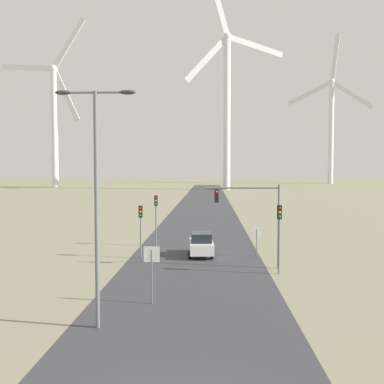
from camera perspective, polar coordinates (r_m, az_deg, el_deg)
The scene contains 12 objects.
road_surface at distance 60.04m, azimuth 1.24°, elevation -3.49°, with size 10.00×240.00×0.01m.
streetlamp at distance 19.42m, azimuth -12.07°, elevation 1.48°, with size 3.42×0.32×10.14m.
stop_sign_near at distance 22.99m, azimuth -5.13°, elevation -9.05°, with size 0.81×0.07×2.93m.
stop_sign_far at distance 35.17m, azimuth 8.23°, elevation -5.57°, with size 0.81×0.07×2.31m.
traffic_light_post_near_left at distance 34.29m, azimuth -6.55°, elevation -3.52°, with size 0.28×0.34×4.02m.
traffic_light_post_near_right at distance 29.50m, azimuth 11.03°, elevation -4.00°, with size 0.28×0.34×4.49m.
traffic_light_post_mid_left at distance 39.44m, azimuth -4.59°, elevation -2.20°, with size 0.28×0.34×4.46m.
traffic_light_mast_overhead at distance 30.89m, azimuth 7.67°, elevation -1.98°, with size 5.07×0.35×5.76m.
car_approaching at distance 35.32m, azimuth 1.18°, elevation -6.64°, with size 2.03×4.20×1.83m.
wind_turbine_far_left at distance 169.48m, azimuth -17.07°, elevation 9.57°, with size 32.31×5.20×59.26m.
wind_turbine_left at distance 143.36m, azimuth 4.46°, elevation 12.04°, with size 31.43×11.52×66.39m.
wind_turbine_center at distance 205.79m, azimuth 17.27°, elevation 8.70°, with size 33.09×15.58×64.44m.
Camera 1 is at (1.11, -11.64, 6.89)m, focal length 42.00 mm.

